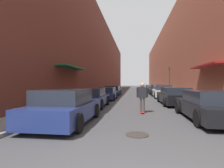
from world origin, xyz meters
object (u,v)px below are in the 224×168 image
parked_car_left_2 (107,93)px  parked_car_right_0 (208,106)px  parked_car_left_0 (66,107)px  parked_car_left_1 (91,98)px  parked_car_right_2 (162,92)px  skateboarder (142,94)px  traffic_light (169,78)px  parked_car_left_3 (112,91)px  parked_car_right_5 (149,88)px  manhole_cover (137,135)px  parked_car_right_4 (153,89)px  parked_car_right_3 (156,90)px  parked_car_right_1 (174,96)px

parked_car_left_2 → parked_car_right_0: size_ratio=0.89×
parked_car_left_0 → parked_car_left_1: size_ratio=1.03×
parked_car_right_2 → skateboarder: 10.38m
parked_car_right_0 → parked_car_right_2: 11.47m
traffic_light → parked_car_left_2: bearing=-138.7°
parked_car_left_0 → skateboarder: skateboarder is taller
parked_car_left_1 → traffic_light: bearing=57.9°
parked_car_left_3 → parked_car_right_0: 15.71m
parked_car_left_2 → parked_car_left_3: parked_car_left_3 is taller
parked_car_right_5 → manhole_cover: size_ratio=5.65×
parked_car_right_2 → manhole_cover: bearing=-101.6°
parked_car_left_0 → parked_car_left_2: bearing=89.8°
parked_car_right_5 → traffic_light: traffic_light is taller
parked_car_right_0 → manhole_cover: size_ratio=6.79×
parked_car_right_0 → traffic_light: 14.98m
parked_car_right_5 → manhole_cover: bearing=-95.5°
parked_car_right_4 → manhole_cover: parked_car_right_4 is taller
parked_car_right_3 → parked_car_right_5: (0.07, 11.10, -0.07)m
parked_car_right_3 → parked_car_right_5: 11.10m
parked_car_right_3 → parked_car_right_4: size_ratio=1.06×
parked_car_right_2 → manhole_cover: (-2.89, -14.03, -0.65)m
parked_car_right_5 → traffic_light: 13.29m
manhole_cover → parked_car_right_5: bearing=84.5°
parked_car_right_5 → skateboarder: skateboarder is taller
parked_car_left_1 → parked_car_right_1: 6.17m
parked_car_left_2 → traffic_light: (7.03, 6.18, 1.70)m
parked_car_right_1 → manhole_cover: parked_car_right_1 is taller
parked_car_left_3 → traffic_light: (7.21, 0.31, 1.68)m
parked_car_left_0 → parked_car_right_0: 6.00m
parked_car_right_1 → parked_car_right_3: (0.02, 11.44, 0.04)m
parked_car_left_0 → skateboarder: (3.10, 2.80, 0.34)m
parked_car_left_1 → traffic_light: size_ratio=1.15×
parked_car_left_2 → parked_car_right_0: (5.79, -8.66, 0.03)m
parked_car_right_0 → parked_car_right_1: (-0.22, 5.41, 0.01)m
parked_car_left_0 → parked_car_right_5: 29.88m
parked_car_left_3 → parked_car_right_1: size_ratio=1.00×
parked_car_right_3 → parked_car_right_5: bearing=89.6°
parked_car_left_3 → parked_car_right_5: bearing=66.4°
parked_car_right_0 → parked_car_right_4: size_ratio=1.05×
parked_car_right_3 → traffic_light: size_ratio=1.37×
parked_car_left_0 → parked_car_right_2: 14.04m
parked_car_right_5 → parked_car_right_0: bearing=-89.8°
parked_car_right_4 → parked_car_right_1: bearing=-90.7°
parked_car_right_2 → traffic_light: (1.42, 3.37, 1.62)m
parked_car_left_2 → parked_car_right_4: (5.80, 13.73, 0.00)m
parked_car_right_1 → parked_car_right_5: bearing=89.8°
parked_car_left_0 → parked_car_right_3: size_ratio=0.87×
parked_car_left_3 → parked_car_right_3: 6.23m
parked_car_right_2 → traffic_light: size_ratio=1.37×
parked_car_right_2 → skateboarder: (-2.56, -10.05, 0.33)m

